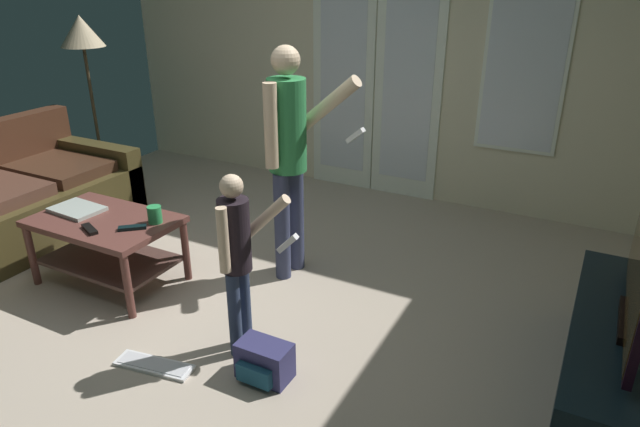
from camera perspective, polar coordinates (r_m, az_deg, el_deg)
The scene contains 13 objects.
ground_plane at distance 3.66m, azimuth -11.80°, elevation -9.83°, with size 5.28×5.10×0.02m, color #B4A491.
wall_back_with_doors at distance 5.25m, azimuth 5.39°, elevation 16.62°, with size 5.28×0.09×2.78m.
coffee_table at distance 4.00m, azimuth -20.78°, elevation -2.16°, with size 0.94×0.60×0.47m.
tv_stand at distance 3.14m, azimuth 27.80°, elevation -13.36°, with size 0.46×1.47×0.45m.
person_adult at distance 3.65m, azimuth -3.14°, elevation 6.94°, with size 0.61×0.42×1.55m.
person_child at distance 2.98m, azimuth -8.36°, elevation -3.68°, with size 0.38×0.31×1.04m.
floor_lamp at distance 5.76m, azimuth -22.92°, elevation 16.01°, with size 0.39×0.39×1.59m.
backpack at distance 3.04m, azimuth -5.69°, elevation -14.67°, with size 0.28×0.20×0.20m.
loose_keyboard at distance 3.27m, azimuth -16.43°, elevation -14.50°, with size 0.46×0.20×0.02m.
laptop_closed at distance 4.14m, azimuth -23.36°, elevation 0.40°, with size 0.34×0.24×0.03m, color #AEB8B0.
cup_near_edge at distance 3.76m, azimuth -16.38°, elevation -0.11°, with size 0.09×0.09×0.11m, color #2B904C.
tv_remote_black at distance 3.73m, azimuth -18.45°, elevation -1.36°, with size 0.17×0.05×0.02m, color black.
dvd_remote_slim at distance 3.80m, azimuth -22.27°, elevation -1.47°, with size 0.17×0.05×0.02m, color black.
Camera 1 is at (2.04, -2.30, 1.97)m, focal length 31.64 mm.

